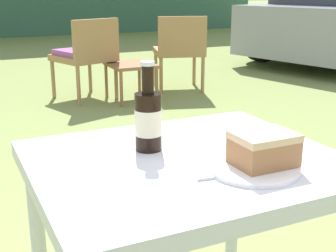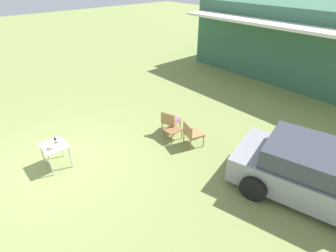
# 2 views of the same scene
# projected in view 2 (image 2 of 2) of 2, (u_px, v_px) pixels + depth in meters

# --- Properties ---
(ground_plane) EXTENTS (60.00, 60.00, 0.00)m
(ground_plane) POSITION_uv_depth(u_px,v_px,m) (59.00, 165.00, 7.29)
(ground_plane) COLOR olive
(cabin_building) EXTENTS (11.05, 5.36, 3.35)m
(cabin_building) POSITION_uv_depth(u_px,v_px,m) (315.00, 44.00, 12.14)
(cabin_building) COLOR #38664C
(cabin_building) RESTS_ON ground_plane
(parked_car) EXTENTS (4.15, 2.71, 1.31)m
(parked_car) POSITION_uv_depth(u_px,v_px,m) (317.00, 175.00, 6.02)
(parked_car) COLOR gray
(parked_car) RESTS_ON ground_plane
(wicker_chair_cushioned) EXTENTS (0.63, 0.63, 0.78)m
(wicker_chair_cushioned) POSITION_uv_depth(u_px,v_px,m) (170.00, 120.00, 8.53)
(wicker_chair_cushioned) COLOR #9E7547
(wicker_chair_cushioned) RESTS_ON ground_plane
(wicker_chair_plain) EXTENTS (0.62, 0.62, 0.78)m
(wicker_chair_plain) POSITION_uv_depth(u_px,v_px,m) (192.00, 133.00, 7.88)
(wicker_chair_plain) COLOR #9E7547
(wicker_chair_plain) RESTS_ON ground_plane
(garden_side_table) EXTENTS (0.40, 0.49, 0.36)m
(garden_side_table) POSITION_uv_depth(u_px,v_px,m) (173.00, 131.00, 8.25)
(garden_side_table) COLOR brown
(garden_side_table) RESTS_ON ground_plane
(patio_table) EXTENTS (0.71, 0.60, 0.69)m
(patio_table) POSITION_uv_depth(u_px,v_px,m) (54.00, 148.00, 6.98)
(patio_table) COLOR silver
(patio_table) RESTS_ON ground_plane
(cake_on_plate) EXTENTS (0.20, 0.20, 0.08)m
(cake_on_plate) POSITION_uv_depth(u_px,v_px,m) (50.00, 148.00, 6.77)
(cake_on_plate) COLOR white
(cake_on_plate) RESTS_ON patio_table
(cola_bottle_near) EXTENTS (0.07, 0.07, 0.22)m
(cola_bottle_near) POSITION_uv_depth(u_px,v_px,m) (55.00, 140.00, 6.98)
(cola_bottle_near) COLOR black
(cola_bottle_near) RESTS_ON patio_table
(fork) EXTENTS (0.17, 0.03, 0.01)m
(fork) POSITION_uv_depth(u_px,v_px,m) (49.00, 148.00, 6.83)
(fork) COLOR silver
(fork) RESTS_ON patio_table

